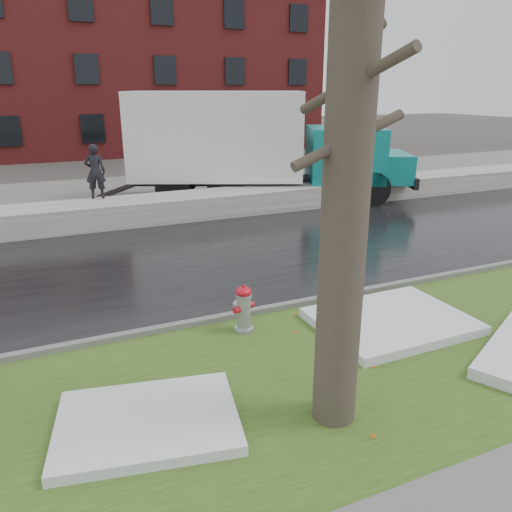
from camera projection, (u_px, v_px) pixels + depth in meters
name	position (u px, v px, depth m)	size (l,w,h in m)	color
ground	(284.00, 338.00, 8.46)	(120.00, 120.00, 0.00)	#47423D
verge	(322.00, 373.00, 7.37)	(60.00, 4.50, 0.04)	#2E4517
road	(202.00, 258.00, 12.36)	(60.00, 7.00, 0.03)	black
parking_lot	(136.00, 195.00, 19.73)	(60.00, 9.00, 0.03)	slate
curb	(260.00, 311.00, 9.31)	(60.00, 0.15, 0.14)	slate
snowbank	(161.00, 209.00, 15.88)	(60.00, 1.60, 0.75)	beige
brick_building	(111.00, 72.00, 33.63)	(26.00, 12.00, 10.00)	maroon
bg_tree_right	(335.00, 98.00, 34.31)	(1.40, 1.62, 6.50)	brown
fire_hydrant	(243.00, 307.00, 8.49)	(0.42, 0.39, 0.85)	#95989C
tree	(349.00, 147.00, 5.32)	(1.40, 1.67, 6.74)	brown
box_truck	(251.00, 144.00, 18.26)	(11.55, 6.46, 3.93)	black
worker	(95.00, 171.00, 15.31)	(0.61, 0.40, 1.67)	black
snow_patch_near	(391.00, 321.00, 8.80)	(2.60, 2.00, 0.16)	silver
snow_patch_far	(148.00, 422.00, 6.17)	(2.20, 1.60, 0.14)	silver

